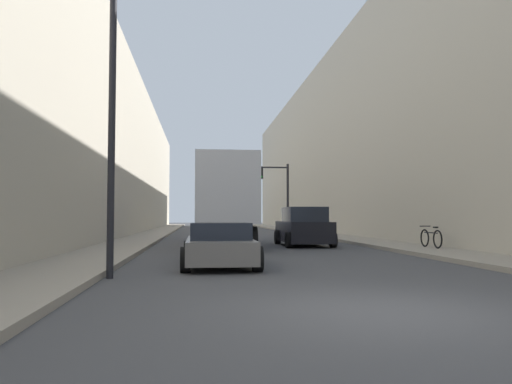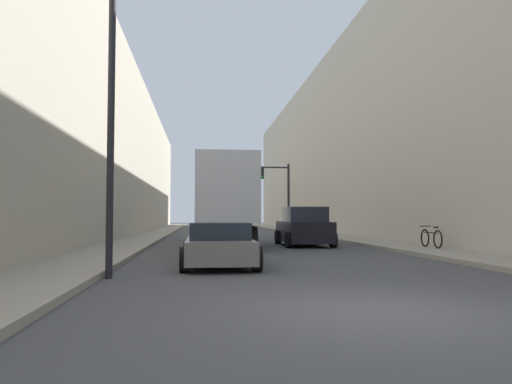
{
  "view_description": "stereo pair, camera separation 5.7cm",
  "coord_description": "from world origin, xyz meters",
  "px_view_note": "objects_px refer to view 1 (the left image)",
  "views": [
    {
      "loc": [
        -2.68,
        -7.12,
        1.4
      ],
      "look_at": [
        -0.49,
        12.03,
        2.33
      ],
      "focal_mm": 35.0,
      "sensor_mm": 36.0,
      "label": 1
    },
    {
      "loc": [
        -2.63,
        -7.13,
        1.4
      ],
      "look_at": [
        -0.49,
        12.03,
        2.33
      ],
      "focal_mm": 35.0,
      "sensor_mm": 36.0,
      "label": 2
    }
  ],
  "objects_px": {
    "sedan_car": "(219,245)",
    "parked_bicycle": "(431,238)",
    "semi_truck": "(220,200)",
    "street_lamp": "(112,80)",
    "suv_car": "(303,228)",
    "traffic_signal_gantry": "(268,184)"
  },
  "relations": [
    {
      "from": "suv_car",
      "to": "street_lamp",
      "type": "xyz_separation_m",
      "value": [
        -6.88,
        -11.56,
        3.65
      ]
    },
    {
      "from": "street_lamp",
      "to": "semi_truck",
      "type": "bearing_deg",
      "value": 77.11
    },
    {
      "from": "semi_truck",
      "to": "sedan_car",
      "type": "height_order",
      "value": "semi_truck"
    },
    {
      "from": "semi_truck",
      "to": "traffic_signal_gantry",
      "type": "xyz_separation_m",
      "value": [
        4.58,
        15.99,
        1.83
      ]
    },
    {
      "from": "parked_bicycle",
      "to": "semi_truck",
      "type": "bearing_deg",
      "value": 143.42
    },
    {
      "from": "suv_car",
      "to": "parked_bicycle",
      "type": "relative_size",
      "value": 2.43
    },
    {
      "from": "semi_truck",
      "to": "sedan_car",
      "type": "bearing_deg",
      "value": -92.57
    },
    {
      "from": "semi_truck",
      "to": "parked_bicycle",
      "type": "xyz_separation_m",
      "value": [
        8.07,
        -5.99,
        -1.66
      ]
    },
    {
      "from": "semi_truck",
      "to": "parked_bicycle",
      "type": "distance_m",
      "value": 10.19
    },
    {
      "from": "suv_car",
      "to": "traffic_signal_gantry",
      "type": "distance_m",
      "value": 18.03
    },
    {
      "from": "street_lamp",
      "to": "sedan_car",
      "type": "bearing_deg",
      "value": 44.09
    },
    {
      "from": "semi_truck",
      "to": "traffic_signal_gantry",
      "type": "height_order",
      "value": "traffic_signal_gantry"
    },
    {
      "from": "sedan_car",
      "to": "street_lamp",
      "type": "bearing_deg",
      "value": -135.91
    },
    {
      "from": "traffic_signal_gantry",
      "to": "street_lamp",
      "type": "bearing_deg",
      "value": -104.59
    },
    {
      "from": "sedan_car",
      "to": "parked_bicycle",
      "type": "distance_m",
      "value": 9.83
    },
    {
      "from": "traffic_signal_gantry",
      "to": "street_lamp",
      "type": "height_order",
      "value": "street_lamp"
    },
    {
      "from": "semi_truck",
      "to": "traffic_signal_gantry",
      "type": "relative_size",
      "value": 1.99
    },
    {
      "from": "sedan_car",
      "to": "parked_bicycle",
      "type": "height_order",
      "value": "sedan_car"
    },
    {
      "from": "sedan_car",
      "to": "traffic_signal_gantry",
      "type": "relative_size",
      "value": 0.64
    },
    {
      "from": "parked_bicycle",
      "to": "suv_car",
      "type": "bearing_deg",
      "value": 134.91
    },
    {
      "from": "semi_truck",
      "to": "street_lamp",
      "type": "bearing_deg",
      "value": -102.89
    },
    {
      "from": "sedan_car",
      "to": "suv_car",
      "type": "height_order",
      "value": "suv_car"
    }
  ]
}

